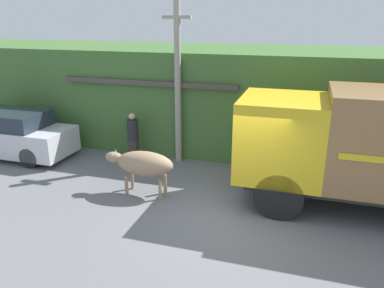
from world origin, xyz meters
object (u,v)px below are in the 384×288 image
at_px(brown_cow, 143,164).
at_px(parked_suv, 10,134).
at_px(utility_pole, 178,79).
at_px(pedestrian_on_hill, 133,135).

bearing_deg(brown_cow, parked_suv, 170.13).
xyz_separation_m(parked_suv, utility_pole, (5.69, 1.25, 1.96)).
distance_m(parked_suv, pedestrian_on_hill, 4.31).
xyz_separation_m(brown_cow, utility_pole, (0.08, 2.64, 1.85)).
xyz_separation_m(pedestrian_on_hill, utility_pole, (1.48, 0.36, 1.86)).
distance_m(pedestrian_on_hill, utility_pole, 2.40).
xyz_separation_m(brown_cow, parked_suv, (-5.61, 1.40, -0.11)).
relative_size(brown_cow, parked_suv, 0.45).
relative_size(brown_cow, utility_pole, 0.37).
xyz_separation_m(parked_suv, pedestrian_on_hill, (4.21, 0.89, 0.10)).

